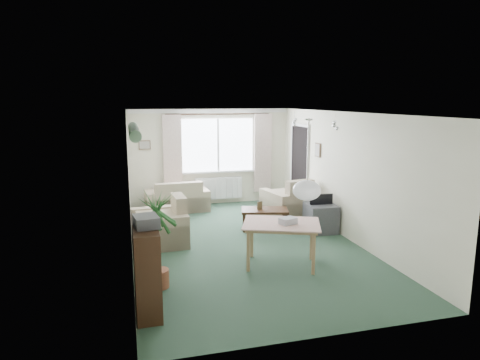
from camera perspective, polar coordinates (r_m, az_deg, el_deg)
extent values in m
plane|color=#294433|center=(7.97, 0.56, -8.54)|extent=(6.50, 6.50, 0.00)
cube|color=white|center=(10.77, -2.96, 4.68)|extent=(1.80, 0.03, 1.30)
cube|color=black|center=(10.64, -2.91, 8.76)|extent=(2.60, 0.03, 0.03)
cube|color=beige|center=(10.53, -8.98, 3.16)|extent=(0.45, 0.08, 2.00)
cube|color=beige|center=(11.00, 3.04, 3.59)|extent=(0.45, 0.08, 2.00)
cube|color=white|center=(10.91, -2.86, -1.10)|extent=(1.20, 0.10, 0.55)
cube|color=black|center=(10.39, 7.94, 1.59)|extent=(0.03, 0.95, 2.00)
sphere|color=white|center=(5.54, 8.90, -1.37)|extent=(0.36, 0.36, 0.36)
cylinder|color=#196626|center=(4.97, -13.97, 6.39)|extent=(1.60, 1.60, 0.12)
sphere|color=silver|center=(8.81, 7.27, 7.97)|extent=(0.20, 0.20, 0.20)
sphere|color=silver|center=(7.84, 12.63, 7.47)|extent=(0.20, 0.20, 0.20)
cube|color=brown|center=(10.55, -12.60, 4.58)|extent=(0.28, 0.03, 0.22)
cube|color=brown|center=(9.41, 10.34, 3.95)|extent=(0.03, 0.24, 0.30)
cube|color=beige|center=(10.32, -8.39, -2.07)|extent=(1.51, 0.85, 0.73)
cube|color=#C1A692|center=(9.68, 6.63, -2.33)|extent=(1.21, 1.17, 0.91)
cube|color=tan|center=(8.00, -10.72, -5.33)|extent=(1.00, 1.05, 0.89)
cube|color=black|center=(8.81, 3.29, -5.24)|extent=(1.04, 0.74, 0.42)
cube|color=brown|center=(8.72, 2.65, -3.40)|extent=(0.12, 0.05, 0.16)
cube|color=black|center=(5.57, -12.36, -11.45)|extent=(0.31, 0.91, 1.10)
cube|color=#3F3F44|center=(5.33, -12.41, -5.41)|extent=(0.33, 0.39, 0.14)
cylinder|color=#1C4D1A|center=(6.12, -10.90, -7.88)|extent=(0.60, 0.60, 1.39)
cube|color=#987052|center=(6.94, 5.50, -8.58)|extent=(1.29, 1.08, 0.68)
cube|color=#AEADB8|center=(6.77, 6.42, -5.52)|extent=(0.30, 0.25, 0.12)
cube|color=#303034|center=(8.79, 10.70, -4.97)|extent=(0.60, 0.66, 0.56)
cylinder|color=navy|center=(8.82, 10.18, -6.43)|extent=(0.72, 0.72, 0.11)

